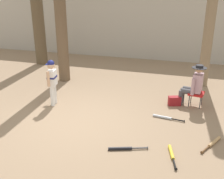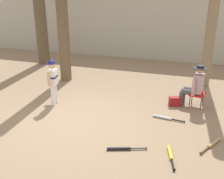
{
  "view_description": "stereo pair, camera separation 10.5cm",
  "coord_description": "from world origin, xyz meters",
  "px_view_note": "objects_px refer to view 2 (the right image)",
  "views": [
    {
      "loc": [
        2.59,
        -5.28,
        3.06
      ],
      "look_at": [
        0.76,
        0.57,
        0.75
      ],
      "focal_mm": 42.0,
      "sensor_mm": 36.0,
      "label": 1
    },
    {
      "loc": [
        2.69,
        -5.25,
        3.06
      ],
      "look_at": [
        0.76,
        0.57,
        0.75
      ],
      "focal_mm": 42.0,
      "sensor_mm": 36.0,
      "label": 2
    }
  ],
  "objects_px": {
    "seated_spectator": "(195,85)",
    "bat_yellow_trainer": "(170,155)",
    "bat_wood_tan": "(213,144)",
    "tree_far_left": "(39,7)",
    "bat_black_composite": "(122,149)",
    "handbag_beside_stool": "(175,101)",
    "young_ballplayer": "(53,79)",
    "tree_behind_spectator": "(213,10)",
    "folding_stool": "(197,94)",
    "tree_near_player": "(62,15)",
    "bat_aluminum_silver": "(165,118)"
  },
  "relations": [
    {
      "from": "seated_spectator",
      "to": "bat_aluminum_silver",
      "type": "relative_size",
      "value": 1.47
    },
    {
      "from": "handbag_beside_stool",
      "to": "bat_yellow_trainer",
      "type": "distance_m",
      "value": 2.53
    },
    {
      "from": "bat_wood_tan",
      "to": "folding_stool",
      "type": "bearing_deg",
      "value": 101.48
    },
    {
      "from": "bat_black_composite",
      "to": "bat_yellow_trainer",
      "type": "relative_size",
      "value": 1.04
    },
    {
      "from": "tree_far_left",
      "to": "handbag_beside_stool",
      "type": "bearing_deg",
      "value": -25.82
    },
    {
      "from": "folding_stool",
      "to": "seated_spectator",
      "type": "height_order",
      "value": "seated_spectator"
    },
    {
      "from": "bat_black_composite",
      "to": "bat_aluminum_silver",
      "type": "relative_size",
      "value": 0.97
    },
    {
      "from": "bat_black_composite",
      "to": "tree_behind_spectator",
      "type": "bearing_deg",
      "value": 71.3
    },
    {
      "from": "young_ballplayer",
      "to": "folding_stool",
      "type": "bearing_deg",
      "value": 15.31
    },
    {
      "from": "bat_wood_tan",
      "to": "bat_yellow_trainer",
      "type": "relative_size",
      "value": 0.99
    },
    {
      "from": "young_ballplayer",
      "to": "tree_far_left",
      "type": "relative_size",
      "value": 0.24
    },
    {
      "from": "bat_yellow_trainer",
      "to": "seated_spectator",
      "type": "bearing_deg",
      "value": 83.4
    },
    {
      "from": "tree_near_player",
      "to": "seated_spectator",
      "type": "xyz_separation_m",
      "value": [
        4.51,
        -0.99,
        -1.67
      ]
    },
    {
      "from": "tree_far_left",
      "to": "bat_yellow_trainer",
      "type": "height_order",
      "value": "tree_far_left"
    },
    {
      "from": "bat_wood_tan",
      "to": "tree_behind_spectator",
      "type": "bearing_deg",
      "value": 92.8
    },
    {
      "from": "seated_spectator",
      "to": "handbag_beside_stool",
      "type": "relative_size",
      "value": 3.53
    },
    {
      "from": "young_ballplayer",
      "to": "bat_wood_tan",
      "type": "distance_m",
      "value": 4.44
    },
    {
      "from": "young_ballplayer",
      "to": "folding_stool",
      "type": "height_order",
      "value": "young_ballplayer"
    },
    {
      "from": "handbag_beside_stool",
      "to": "bat_aluminum_silver",
      "type": "height_order",
      "value": "handbag_beside_stool"
    },
    {
      "from": "handbag_beside_stool",
      "to": "bat_black_composite",
      "type": "xyz_separation_m",
      "value": [
        -0.81,
        -2.62,
        -0.1
      ]
    },
    {
      "from": "tree_near_player",
      "to": "tree_far_left",
      "type": "height_order",
      "value": "tree_far_left"
    },
    {
      "from": "tree_behind_spectator",
      "to": "handbag_beside_stool",
      "type": "xyz_separation_m",
      "value": [
        -0.77,
        -2.05,
        -2.36
      ]
    },
    {
      "from": "tree_far_left",
      "to": "bat_wood_tan",
      "type": "distance_m",
      "value": 8.86
    },
    {
      "from": "bat_wood_tan",
      "to": "bat_black_composite",
      "type": "bearing_deg",
      "value": -156.32
    },
    {
      "from": "seated_spectator",
      "to": "young_ballplayer",
      "type": "bearing_deg",
      "value": -164.09
    },
    {
      "from": "seated_spectator",
      "to": "bat_black_composite",
      "type": "height_order",
      "value": "seated_spectator"
    },
    {
      "from": "handbag_beside_stool",
      "to": "tree_behind_spectator",
      "type": "bearing_deg",
      "value": 69.29
    },
    {
      "from": "tree_near_player",
      "to": "bat_aluminum_silver",
      "type": "relative_size",
      "value": 6.29
    },
    {
      "from": "tree_behind_spectator",
      "to": "folding_stool",
      "type": "distance_m",
      "value": 2.88
    },
    {
      "from": "tree_far_left",
      "to": "bat_aluminum_silver",
      "type": "height_order",
      "value": "tree_far_left"
    },
    {
      "from": "seated_spectator",
      "to": "bat_aluminum_silver",
      "type": "bearing_deg",
      "value": -120.52
    },
    {
      "from": "bat_aluminum_silver",
      "to": "bat_yellow_trainer",
      "type": "height_order",
      "value": "same"
    },
    {
      "from": "bat_wood_tan",
      "to": "bat_yellow_trainer",
      "type": "distance_m",
      "value": 1.05
    },
    {
      "from": "young_ballplayer",
      "to": "bat_black_composite",
      "type": "distance_m",
      "value": 3.11
    },
    {
      "from": "tree_far_left",
      "to": "bat_black_composite",
      "type": "distance_m",
      "value": 8.04
    },
    {
      "from": "young_ballplayer",
      "to": "tree_far_left",
      "type": "bearing_deg",
      "value": 125.32
    },
    {
      "from": "bat_wood_tan",
      "to": "tree_near_player",
      "type": "bearing_deg",
      "value": 149.31
    },
    {
      "from": "tree_far_left",
      "to": "bat_black_composite",
      "type": "height_order",
      "value": "tree_far_left"
    },
    {
      "from": "young_ballplayer",
      "to": "bat_black_composite",
      "type": "xyz_separation_m",
      "value": [
        2.52,
        -1.67,
        -0.71
      ]
    },
    {
      "from": "folding_stool",
      "to": "bat_wood_tan",
      "type": "xyz_separation_m",
      "value": [
        0.4,
        -1.96,
        -0.33
      ]
    },
    {
      "from": "seated_spectator",
      "to": "bat_yellow_trainer",
      "type": "bearing_deg",
      "value": -96.6
    },
    {
      "from": "handbag_beside_stool",
      "to": "tree_far_left",
      "type": "distance_m",
      "value": 7.15
    },
    {
      "from": "tree_near_player",
      "to": "bat_black_composite",
      "type": "distance_m",
      "value": 5.45
    },
    {
      "from": "tree_behind_spectator",
      "to": "bat_wood_tan",
      "type": "relative_size",
      "value": 7.17
    },
    {
      "from": "folding_stool",
      "to": "tree_far_left",
      "type": "xyz_separation_m",
      "value": [
        -6.65,
        2.83,
        2.08
      ]
    },
    {
      "from": "tree_behind_spectator",
      "to": "folding_stool",
      "type": "bearing_deg",
      "value": -96.14
    },
    {
      "from": "bat_wood_tan",
      "to": "bat_yellow_trainer",
      "type": "bearing_deg",
      "value": -139.89
    },
    {
      "from": "bat_black_composite",
      "to": "tree_far_left",
      "type": "bearing_deg",
      "value": 133.5
    },
    {
      "from": "bat_yellow_trainer",
      "to": "folding_stool",
      "type": "bearing_deg",
      "value": 81.28
    },
    {
      "from": "young_ballplayer",
      "to": "bat_yellow_trainer",
      "type": "distance_m",
      "value": 3.89
    }
  ]
}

